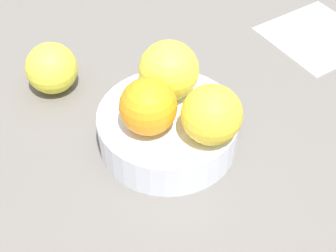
{
  "coord_description": "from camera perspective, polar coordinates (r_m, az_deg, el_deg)",
  "views": [
    {
      "loc": [
        -23.43,
        32.2,
        43.48
      ],
      "look_at": [
        0.0,
        0.0,
        2.66
      ],
      "focal_mm": 54.3,
      "sensor_mm": 36.0,
      "label": 1
    }
  ],
  "objects": [
    {
      "name": "ground_plane",
      "position": [
        0.6,
        -0.0,
        -2.46
      ],
      "size": [
        110.0,
        110.0,
        2.0
      ],
      "primitive_type": "cube",
      "color": "#66605B"
    },
    {
      "name": "fruit_bowl",
      "position": [
        0.57,
        -0.0,
        -0.39
      ],
      "size": [
        15.78,
        15.78,
        4.44
      ],
      "color": "silver",
      "rests_on": "ground_plane"
    },
    {
      "name": "orange_in_bowl_0",
      "position": [
        0.56,
        0.09,
        6.25
      ],
      "size": [
        6.75,
        6.75,
        6.75
      ],
      "primitive_type": "sphere",
      "color": "yellow",
      "rests_on": "fruit_bowl"
    },
    {
      "name": "orange_in_bowl_1",
      "position": [
        0.51,
        4.91,
        1.25
      ],
      "size": [
        6.32,
        6.32,
        6.32
      ],
      "primitive_type": "sphere",
      "color": "yellow",
      "rests_on": "fruit_bowl"
    },
    {
      "name": "orange_in_bowl_2",
      "position": [
        0.52,
        -2.24,
        2.2
      ],
      "size": [
        6.1,
        6.1,
        6.1
      ],
      "primitive_type": "sphere",
      "color": "orange",
      "rests_on": "fruit_bowl"
    },
    {
      "name": "orange_loose_0",
      "position": [
        0.65,
        -12.94,
        6.34
      ],
      "size": [
        6.5,
        6.5,
        6.5
      ],
      "primitive_type": "sphere",
      "color": "yellow",
      "rests_on": "ground_plane"
    },
    {
      "name": "folded_napkin",
      "position": [
        0.77,
        16.43,
        9.67
      ],
      "size": [
        17.24,
        17.24,
        0.3
      ],
      "primitive_type": "cube",
      "rotation": [
        0.0,
        0.0,
        -0.37
      ],
      "color": "white",
      "rests_on": "ground_plane"
    }
  ]
}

